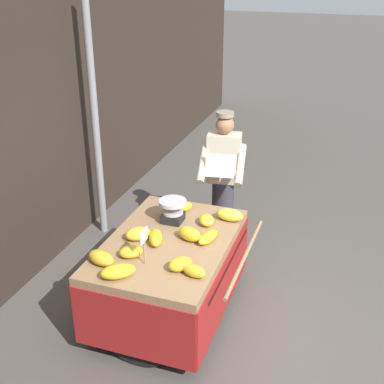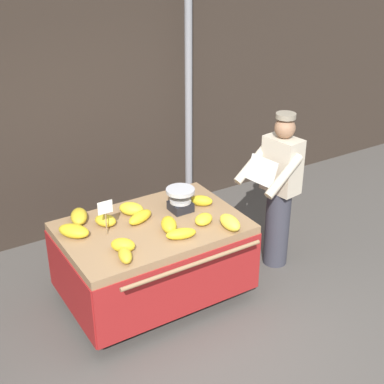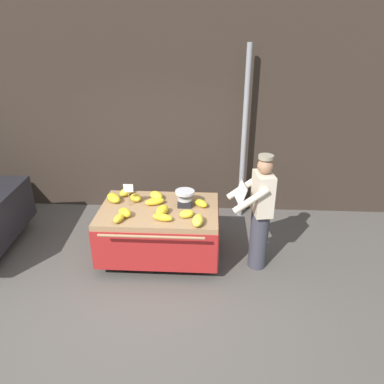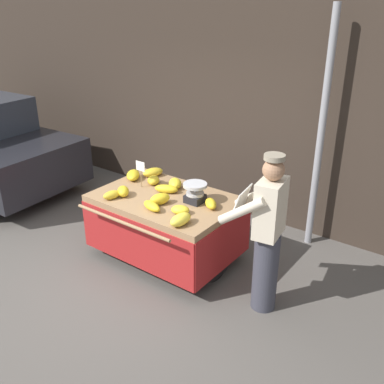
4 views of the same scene
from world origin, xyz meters
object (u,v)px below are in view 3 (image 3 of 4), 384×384
(banana_bunch_6, at_px, (162,210))
(banana_bunch_11, at_px, (136,198))
(banana_bunch_8, at_px, (201,203))
(banana_bunch_5, at_px, (119,218))
(banana_bunch_7, at_px, (163,217))
(vendor_person, at_px, (260,213))
(weighing_scale, at_px, (185,198))
(banana_bunch_10, at_px, (156,196))
(banana_cart, at_px, (159,221))
(banana_bunch_3, at_px, (187,214))
(banana_bunch_4, at_px, (125,213))
(banana_bunch_9, at_px, (198,220))
(banana_bunch_2, at_px, (155,202))
(banana_bunch_1, at_px, (126,192))
(price_sign, at_px, (128,190))
(banana_bunch_0, at_px, (114,198))
(street_pole, at_px, (244,137))

(banana_bunch_6, xyz_separation_m, banana_bunch_11, (-0.45, 0.40, -0.01))
(banana_bunch_8, bearing_deg, banana_bunch_5, -155.10)
(banana_bunch_7, distance_m, vendor_person, 1.34)
(weighing_scale, relative_size, banana_bunch_10, 1.15)
(banana_cart, distance_m, banana_bunch_10, 0.40)
(banana_bunch_3, height_order, banana_bunch_4, banana_bunch_4)
(banana_bunch_9, relative_size, vendor_person, 0.16)
(banana_cart, xyz_separation_m, banana_bunch_9, (0.58, -0.44, 0.28))
(banana_bunch_2, distance_m, banana_bunch_4, 0.52)
(banana_bunch_1, relative_size, banana_bunch_7, 1.02)
(weighing_scale, bearing_deg, banana_bunch_2, 179.24)
(banana_bunch_3, xyz_separation_m, banana_bunch_6, (-0.34, 0.06, 0.02))
(banana_bunch_4, height_order, banana_bunch_5, banana_bunch_4)
(banana_bunch_4, bearing_deg, vendor_person, 4.47)
(banana_bunch_10, xyz_separation_m, banana_bunch_11, (-0.30, -0.07, -0.01))
(banana_bunch_9, xyz_separation_m, banana_bunch_11, (-0.95, 0.65, -0.01))
(price_sign, distance_m, banana_bunch_0, 0.35)
(banana_bunch_1, xyz_separation_m, banana_bunch_8, (1.16, -0.33, -0.00))
(vendor_person, bearing_deg, banana_bunch_0, 171.66)
(banana_bunch_6, bearing_deg, banana_bunch_11, 138.52)
(weighing_scale, bearing_deg, banana_bunch_0, 175.59)
(street_pole, relative_size, banana_bunch_4, 14.04)
(weighing_scale, bearing_deg, banana_bunch_4, -154.88)
(banana_bunch_7, bearing_deg, banana_bunch_5, -174.25)
(banana_bunch_0, xyz_separation_m, banana_bunch_3, (1.11, -0.42, -0.01))
(banana_cart, xyz_separation_m, banana_bunch_6, (0.08, -0.18, 0.28))
(banana_bunch_0, distance_m, banana_bunch_2, 0.63)
(street_pole, bearing_deg, banana_bunch_5, -133.55)
(weighing_scale, relative_size, vendor_person, 0.16)
(banana_bunch_1, distance_m, banana_bunch_2, 0.58)
(banana_bunch_0, relative_size, banana_bunch_10, 1.22)
(banana_bunch_3, bearing_deg, vendor_person, 6.34)
(banana_bunch_0, relative_size, banana_bunch_7, 1.07)
(street_pole, relative_size, vendor_person, 1.74)
(banana_cart, relative_size, banana_bunch_7, 6.19)
(banana_bunch_5, bearing_deg, banana_bunch_11, 80.91)
(street_pole, relative_size, banana_bunch_8, 13.06)
(banana_bunch_11, bearing_deg, banana_bunch_9, -34.53)
(banana_bunch_5, xyz_separation_m, banana_bunch_6, (0.55, 0.23, 0.01))
(vendor_person, bearing_deg, banana_bunch_2, 171.07)
(price_sign, bearing_deg, banana_cart, -6.79)
(price_sign, distance_m, banana_bunch_5, 0.51)
(banana_bunch_6, bearing_deg, vendor_person, 2.31)
(banana_bunch_2, xyz_separation_m, banana_bunch_10, (-0.00, 0.18, 0.01))
(weighing_scale, xyz_separation_m, banana_bunch_0, (-1.06, 0.08, -0.06))
(banana_bunch_4, bearing_deg, banana_bunch_9, -9.39)
(banana_bunch_4, bearing_deg, banana_bunch_7, -8.85)
(banana_bunch_1, relative_size, banana_bunch_11, 1.34)
(street_pole, distance_m, banana_bunch_5, 2.62)
(banana_bunch_5, bearing_deg, price_sign, 84.87)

